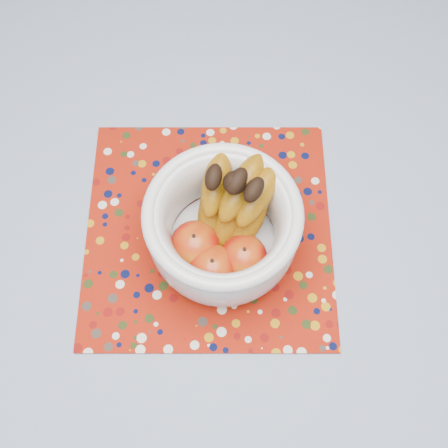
% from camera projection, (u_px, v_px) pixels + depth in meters
% --- Properties ---
extents(table, '(1.20, 1.20, 0.75)m').
position_uv_depth(table, '(239.00, 269.00, 0.87)').
color(table, brown).
rests_on(table, ground).
extents(tablecloth, '(1.32, 1.32, 0.01)m').
position_uv_depth(tablecloth, '(240.00, 252.00, 0.79)').
color(tablecloth, slate).
rests_on(tablecloth, table).
extents(placemat, '(0.47, 0.47, 0.00)m').
position_uv_depth(placemat, '(209.00, 230.00, 0.80)').
color(placemat, maroon).
rests_on(placemat, tablecloth).
extents(fruit_bowl, '(0.21, 0.22, 0.17)m').
position_uv_depth(fruit_bowl, '(226.00, 223.00, 0.72)').
color(fruit_bowl, silver).
rests_on(fruit_bowl, placemat).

